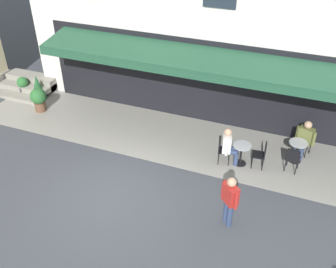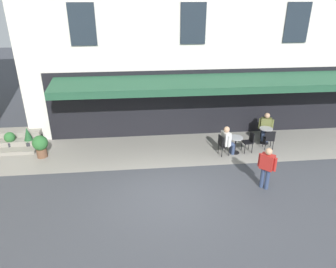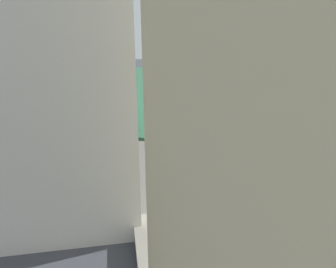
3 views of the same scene
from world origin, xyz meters
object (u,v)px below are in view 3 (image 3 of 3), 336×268
(cafe_table_near_entrance, at_px, (165,126))
(potted_plant_under_sign, at_px, (188,204))
(walking_pedestrian_in_red, at_px, (208,116))
(parked_car_white, at_px, (231,98))
(seated_companion_in_white, at_px, (168,125))
(potted_plant_mid_terrace, at_px, (165,222))
(cafe_chair_black_by_window, at_px, (169,129))
(cafe_chair_black_under_awning, at_px, (159,117))
(cafe_chair_black_kerbside, at_px, (139,117))
(potted_plant_entrance_left, at_px, (168,241))
(seated_patron_in_olive, at_px, (143,114))
(cafe_table_mid_terrace, at_px, (149,118))
(cafe_chair_black_back_row, at_px, (163,122))

(cafe_table_near_entrance, height_order, potted_plant_under_sign, potted_plant_under_sign)
(walking_pedestrian_in_red, relative_size, parked_car_white, 0.37)
(parked_car_white, bearing_deg, seated_companion_in_white, -48.48)
(potted_plant_mid_terrace, bearing_deg, cafe_chair_black_by_window, 169.41)
(cafe_chair_black_under_awning, relative_size, cafe_chair_black_kerbside, 1.00)
(cafe_chair_black_kerbside, xyz_separation_m, seated_companion_in_white, (2.30, 1.48, 0.15))
(cafe_table_near_entrance, height_order, potted_plant_entrance_left, potted_plant_entrance_left)
(seated_patron_in_olive, xyz_separation_m, potted_plant_mid_terrace, (10.91, -0.26, -0.23))
(seated_patron_in_olive, height_order, parked_car_white, parked_car_white)
(cafe_table_near_entrance, relative_size, cafe_chair_black_kerbside, 0.82)
(seated_companion_in_white, distance_m, potted_plant_under_sign, 7.91)
(cafe_table_mid_terrace, height_order, potted_plant_entrance_left, potted_plant_entrance_left)
(seated_companion_in_white, distance_m, walking_pedestrian_in_red, 2.71)
(walking_pedestrian_in_red, distance_m, potted_plant_entrance_left, 10.97)
(seated_patron_in_olive, xyz_separation_m, seated_companion_in_white, (2.22, 1.28, -0.00))
(cafe_chair_black_by_window, relative_size, potted_plant_under_sign, 0.93)
(cafe_table_near_entrance, relative_size, seated_patron_in_olive, 0.57)
(cafe_chair_black_by_window, distance_m, parked_car_white, 7.74)
(walking_pedestrian_in_red, bearing_deg, cafe_chair_black_by_window, -71.83)
(cafe_chair_black_by_window, xyz_separation_m, seated_companion_in_white, (-0.21, -0.04, 0.15))
(cafe_table_near_entrance, height_order, cafe_chair_black_by_window, cafe_chair_black_by_window)
(cafe_table_near_entrance, xyz_separation_m, seated_patron_in_olive, (-1.82, -1.19, 0.21))
(cafe_table_mid_terrace, bearing_deg, walking_pedestrian_in_red, 67.73)
(cafe_chair_black_by_window, bearing_deg, seated_patron_in_olive, -151.41)
(cafe_table_mid_terrace, height_order, parked_car_white, parked_car_white)
(cafe_table_near_entrance, relative_size, parked_car_white, 0.17)
(cafe_chair_black_by_window, xyz_separation_m, parked_car_white, (-5.27, 5.66, 0.16))
(potted_plant_under_sign, bearing_deg, cafe_table_near_entrance, 176.60)
(cafe_chair_black_back_row, xyz_separation_m, seated_companion_in_white, (1.04, 0.15, 0.15))
(seated_patron_in_olive, height_order, potted_plant_mid_terrace, seated_patron_in_olive)
(cafe_chair_black_kerbside, xyz_separation_m, walking_pedestrian_in_red, (1.66, 4.11, 0.38))
(potted_plant_mid_terrace, bearing_deg, walking_pedestrian_in_red, 155.93)
(cafe_table_near_entrance, bearing_deg, cafe_chair_black_back_row, -174.41)
(cafe_chair_black_by_window, distance_m, cafe_chair_black_under_awning, 2.23)
(cafe_chair_black_back_row, distance_m, walking_pedestrian_in_red, 2.82)
(walking_pedestrian_in_red, bearing_deg, potted_plant_entrance_left, -22.46)
(cafe_chair_black_by_window, relative_size, potted_plant_entrance_left, 1.18)
(cafe_chair_black_by_window, height_order, cafe_chair_black_back_row, same)
(cafe_table_mid_terrace, relative_size, seated_companion_in_white, 0.57)
(cafe_table_mid_terrace, distance_m, seated_companion_in_white, 2.27)
(cafe_chair_black_by_window, bearing_deg, potted_plant_under_sign, -4.65)
(cafe_chair_black_by_window, height_order, parked_car_white, parked_car_white)
(cafe_table_near_entrance, xyz_separation_m, potted_plant_entrance_left, (9.89, -1.48, -0.10))
(potted_plant_mid_terrace, height_order, potted_plant_entrance_left, potted_plant_mid_terrace)
(walking_pedestrian_in_red, height_order, potted_plant_entrance_left, walking_pedestrian_in_red)
(cafe_chair_black_by_window, bearing_deg, parked_car_white, 132.91)
(cafe_chair_black_under_awning, relative_size, seated_companion_in_white, 0.69)
(walking_pedestrian_in_red, xyz_separation_m, potted_plant_entrance_left, (10.12, -4.18, -0.53))
(cafe_chair_black_kerbside, relative_size, potted_plant_entrance_left, 1.18)
(seated_patron_in_olive, bearing_deg, potted_plant_mid_terrace, -1.36)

